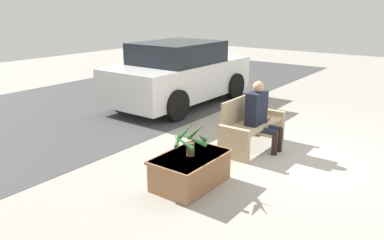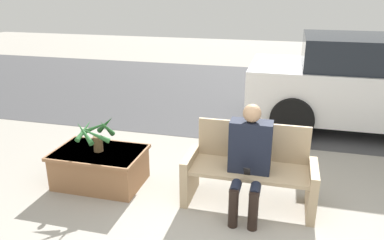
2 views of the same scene
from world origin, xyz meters
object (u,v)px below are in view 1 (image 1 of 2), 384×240
at_px(bench, 250,125).
at_px(person_seated, 260,112).
at_px(potted_plant, 190,139).
at_px(parked_car, 180,74).
at_px(planter_box, 190,169).

bearing_deg(bench, person_seated, -89.63).
bearing_deg(bench, potted_plant, -178.47).
bearing_deg(parked_car, person_seated, -118.43).
distance_m(bench, person_seated, 0.32).
bearing_deg(potted_plant, planter_box, 7.79).
distance_m(person_seated, parked_car, 3.57).
distance_m(bench, parked_car, 3.43).
bearing_deg(planter_box, potted_plant, -172.21).
relative_size(person_seated, planter_box, 1.11).
bearing_deg(parked_car, bench, -119.85).
distance_m(person_seated, potted_plant, 1.88).
height_order(person_seated, planter_box, person_seated).
xyz_separation_m(person_seated, parked_car, (1.70, 3.14, 0.12)).
distance_m(potted_plant, parked_car, 4.67).
bearing_deg(person_seated, parked_car, 61.57).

